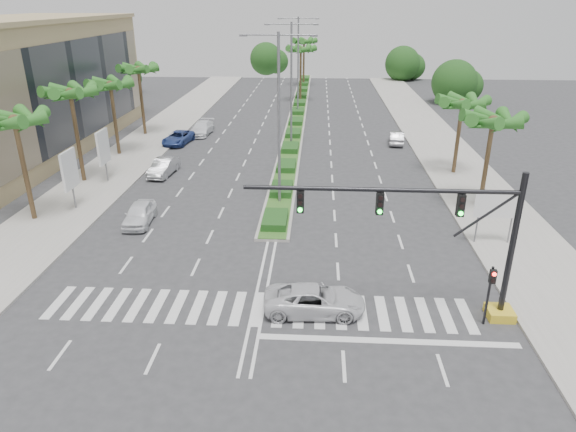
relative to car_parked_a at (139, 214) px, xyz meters
name	(u,v)px	position (x,y,z in m)	size (l,w,h in m)	color
ground	(258,309)	(9.10, -9.89, -0.70)	(160.00, 160.00, 0.00)	#333335
footpath_right	(468,180)	(24.30, 10.11, -0.62)	(6.00, 120.00, 0.15)	gray
footpath_left	(109,174)	(-6.10, 10.11, -0.62)	(6.00, 120.00, 0.15)	gray
median	(297,115)	(9.10, 35.11, -0.60)	(2.20, 75.00, 0.20)	gray
median_grass	(297,114)	(9.10, 35.11, -0.48)	(1.80, 75.00, 0.04)	#255C1F
building	(12,91)	(-16.90, 16.11, 5.30)	(12.00, 36.00, 12.00)	tan
signal_gantry	(461,251)	(18.37, -9.89, 2.76)	(12.60, 1.20, 7.20)	gold
pedestrian_signal	(490,286)	(19.70, -10.56, 1.35)	(0.28, 0.36, 3.00)	black
direction_sign	(497,207)	(22.60, -1.90, 1.76)	(2.70, 0.11, 3.40)	slate
billboard_near	(70,170)	(-5.40, 2.11, 2.26)	(0.18, 2.10, 4.35)	slate
billboard_far	(103,147)	(-5.40, 8.11, 2.26)	(0.18, 2.10, 4.35)	slate
palm_left_near	(15,123)	(-7.40, 0.11, 5.99)	(4.57, 4.68, 7.55)	brown
palm_left_mid	(71,95)	(-7.40, 8.11, 6.38)	(4.57, 4.68, 7.95)	brown
palm_left_far	(111,87)	(-7.40, 16.11, 5.80)	(4.57, 4.68, 7.35)	brown
palm_left_end	(138,71)	(-7.40, 24.11, 6.19)	(4.57, 4.68, 7.75)	brown
palm_right_near	(493,123)	(23.60, 4.11, 5.51)	(4.57, 4.68, 7.05)	brown
palm_right_far	(462,105)	(23.60, 12.11, 5.22)	(4.57, 4.68, 6.75)	brown
palm_median_a	(301,51)	(9.10, 45.11, 6.48)	(4.57, 4.68, 8.05)	brown
palm_median_b	(304,43)	(9.10, 60.11, 6.48)	(4.57, 4.68, 8.05)	brown
streetlight_near	(279,112)	(9.10, 4.11, 6.11)	(5.10, 0.25, 12.00)	slate
streetlight_mid	(291,79)	(9.10, 20.11, 6.11)	(5.10, 0.25, 12.00)	slate
streetlight_far	(298,61)	(9.10, 36.11, 6.11)	(5.10, 0.25, 12.00)	slate
car_parked_a	(139,214)	(0.00, 0.00, 0.00)	(1.65, 4.09, 1.39)	white
car_parked_b	(163,167)	(-1.31, 10.27, 0.01)	(1.49, 4.27, 1.41)	#A3A4A8
car_parked_c	(178,138)	(-2.70, 20.50, -0.04)	(2.18, 4.72, 1.31)	navy
car_parked_d	(202,128)	(-1.10, 24.64, 0.01)	(1.99, 4.89, 1.42)	white
car_crossing	(314,300)	(11.84, -9.97, -0.02)	(2.23, 4.84, 1.35)	silver
car_right	(397,138)	(20.01, 21.89, -0.04)	(1.39, 4.00, 1.32)	#A9A8AD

